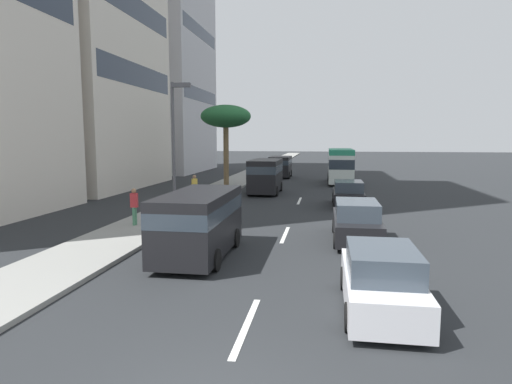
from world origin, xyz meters
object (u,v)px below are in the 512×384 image
van_second (266,174)px  van_sixth (280,165)px  minibus_lead (340,165)px  pedestrian_mid_block (195,187)px  palm_tree (226,117)px  van_third (199,220)px  car_fifth (381,281)px  car_fourth (348,194)px  pedestrian_near_lamp (134,205)px  car_seventh (356,222)px  street_lamp (175,136)px

van_second → van_sixth: van_second is taller
minibus_lead → pedestrian_mid_block: bearing=147.3°
van_second → palm_tree: (4.06, 3.98, 4.45)m
van_second → van_third: size_ratio=0.97×
minibus_lead → car_fifth: 30.42m
car_fourth → pedestrian_near_lamp: bearing=129.4°
van_third → pedestrian_near_lamp: (4.36, 4.41, -0.22)m
pedestrian_near_lamp → van_second: bearing=-114.3°
pedestrian_mid_block → van_third: bearing=-107.8°
car_seventh → street_lamp: bearing=74.6°
car_fourth → pedestrian_mid_block: 9.56m
car_fourth → van_sixth: size_ratio=0.95×
pedestrian_near_lamp → palm_tree: size_ratio=0.25×
van_second → car_fourth: size_ratio=1.15×
van_sixth → pedestrian_mid_block: 20.34m
minibus_lead → palm_tree: size_ratio=1.00×
car_fourth → palm_tree: (9.47, 9.87, 5.17)m
car_fifth → pedestrian_near_lamp: bearing=50.3°
car_seventh → palm_tree: size_ratio=0.69×
van_second → car_seventh: size_ratio=1.07×
car_seventh → van_second: bearing=21.3°
minibus_lead → van_sixth: (5.36, 6.08, -0.45)m
van_third → street_lamp: street_lamp is taller
pedestrian_near_lamp → van_sixth: bearing=-105.4°
van_third → car_fifth: van_third is taller
van_sixth → minibus_lead: bearing=48.6°
van_third → car_fourth: 13.98m
car_fifth → car_seventh: car_seventh is taller
van_second → car_fourth: bearing=47.5°
van_second → street_lamp: (-12.44, 2.68, 2.82)m
pedestrian_near_lamp → pedestrian_mid_block: bearing=-102.4°
minibus_lead → pedestrian_mid_block: (-14.71, 9.42, -0.61)m
pedestrian_mid_block → palm_tree: (10.56, 0.38, 4.80)m
car_fifth → van_sixth: van_sixth is taller
van_third → car_fourth: bearing=155.6°
pedestrian_near_lamp → car_fourth: bearing=-147.6°
minibus_lead → van_second: bearing=144.7°
van_second → street_lamp: bearing=-12.2°
van_third → pedestrian_near_lamp: 6.20m
pedestrian_mid_block → car_fifth: bearing=-94.4°
palm_tree → car_fifth: bearing=-159.5°
van_third → pedestrian_mid_block: 12.22m
van_sixth → street_lamp: street_lamp is taller
pedestrian_mid_block → pedestrian_near_lamp: bearing=-130.9°
car_fourth → van_sixth: 19.96m
car_seventh → van_third: bearing=120.8°
car_fifth → street_lamp: street_lamp is taller
pedestrian_near_lamp → pedestrian_mid_block: size_ratio=0.99×
car_fifth → street_lamp: (9.75, 8.54, 3.52)m
palm_tree → street_lamp: bearing=-175.5°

